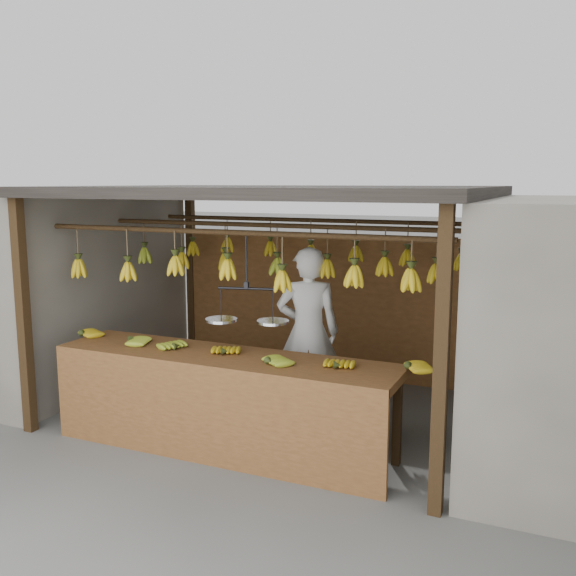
% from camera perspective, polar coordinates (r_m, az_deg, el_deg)
% --- Properties ---
extents(ground, '(80.00, 80.00, 0.00)m').
position_cam_1_polar(ground, '(7.06, -1.01, -10.84)').
color(ground, '#5B5B57').
extents(stall, '(4.30, 3.30, 2.40)m').
position_cam_1_polar(stall, '(6.94, 0.10, 5.51)').
color(stall, '#2F1F0F').
rests_on(stall, ground).
extents(neighbor_left, '(3.00, 3.00, 2.30)m').
position_cam_1_polar(neighbor_left, '(8.87, -22.63, 0.30)').
color(neighbor_left, slate).
rests_on(neighbor_left, ground).
extents(counter, '(3.55, 0.74, 0.96)m').
position_cam_1_polar(counter, '(5.81, -6.22, -8.11)').
color(counter, brown).
rests_on(counter, ground).
extents(hanging_bananas, '(3.63, 2.25, 0.38)m').
position_cam_1_polar(hanging_bananas, '(6.67, -1.09, 2.31)').
color(hanging_bananas, gold).
rests_on(hanging_bananas, ground).
extents(balance_scale, '(0.74, 0.40, 0.81)m').
position_cam_1_polar(balance_scale, '(5.78, -3.68, -2.54)').
color(balance_scale, black).
rests_on(balance_scale, ground).
extents(vendor, '(0.77, 0.64, 1.79)m').
position_cam_1_polar(vendor, '(6.70, 1.78, -3.95)').
color(vendor, white).
rests_on(vendor, ground).
extents(bag_bundles, '(0.08, 0.26, 1.15)m').
position_cam_1_polar(bag_bundles, '(7.54, 16.96, -2.11)').
color(bag_bundles, '#1426BF').
rests_on(bag_bundles, ground).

